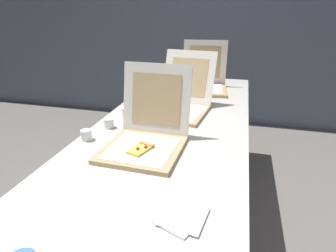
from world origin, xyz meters
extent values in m
cube|color=slate|center=(0.00, 2.74, 1.30)|extent=(10.00, 0.10, 2.60)
cube|color=beige|center=(0.00, 0.67, 0.74)|extent=(0.88, 2.45, 0.03)
cylinder|color=#38383D|center=(-0.37, 1.83, 0.36)|extent=(0.04, 0.04, 0.72)
cylinder|color=#38383D|center=(0.37, 1.83, 0.36)|extent=(0.04, 0.04, 0.72)
cube|color=tan|center=(-0.06, 0.29, 0.76)|extent=(0.38, 0.38, 0.02)
cube|color=silver|center=(-0.06, 0.28, 0.78)|extent=(0.32, 0.32, 0.00)
cube|color=silver|center=(-0.05, 0.51, 0.96)|extent=(0.37, 0.09, 0.36)
cube|color=tan|center=(-0.05, 0.50, 0.95)|extent=(0.26, 0.06, 0.26)
cube|color=#E5B74C|center=(-0.06, 0.25, 0.78)|extent=(0.10, 0.13, 0.01)
cube|color=tan|center=(-0.04, 0.31, 0.79)|extent=(0.08, 0.05, 0.02)
sphere|color=red|center=(-0.06, 0.24, 0.79)|extent=(0.02, 0.02, 0.02)
sphere|color=red|center=(-0.03, 0.27, 0.79)|extent=(0.02, 0.02, 0.02)
cube|color=tan|center=(-0.01, 0.83, 0.76)|extent=(0.41, 0.41, 0.02)
cube|color=silver|center=(-0.02, 0.83, 0.78)|extent=(0.39, 0.39, 0.00)
cube|color=silver|center=(0.02, 1.08, 0.95)|extent=(0.38, 0.18, 0.34)
cube|color=tan|center=(0.02, 1.08, 0.94)|extent=(0.27, 0.13, 0.25)
cylinder|color=white|center=(-0.05, 0.82, 0.81)|extent=(0.03, 0.03, 0.00)
cylinder|color=white|center=(-0.04, 0.82, 0.79)|extent=(0.01, 0.00, 0.03)
cylinder|color=white|center=(-0.06, 0.83, 0.79)|extent=(0.01, 0.00, 0.03)
cylinder|color=white|center=(-0.06, 0.82, 0.79)|extent=(0.01, 0.00, 0.03)
cube|color=tan|center=(0.08, 1.41, 0.76)|extent=(0.41, 0.41, 0.02)
cube|color=silver|center=(0.08, 1.42, 0.78)|extent=(0.33, 0.33, 0.00)
cube|color=silver|center=(0.06, 1.59, 0.96)|extent=(0.36, 0.06, 0.37)
cube|color=tan|center=(0.06, 1.59, 0.96)|extent=(0.26, 0.04, 0.26)
cube|color=#E0B266|center=(0.03, 1.40, 0.78)|extent=(0.09, 0.12, 0.01)
cube|color=tan|center=(0.02, 1.46, 0.79)|extent=(0.07, 0.04, 0.02)
sphere|color=red|center=(0.04, 1.41, 0.79)|extent=(0.02, 0.02, 0.02)
sphere|color=#2D6628|center=(0.04, 1.38, 0.79)|extent=(0.02, 0.02, 0.02)
cylinder|color=white|center=(-0.34, 0.52, 0.78)|extent=(0.05, 0.05, 0.06)
cylinder|color=white|center=(-0.23, 1.07, 0.78)|extent=(0.05, 0.05, 0.06)
cylinder|color=white|center=(-0.31, 0.72, 0.78)|extent=(0.05, 0.05, 0.06)
cylinder|color=white|center=(-0.38, 0.34, 0.78)|extent=(0.05, 0.05, 0.06)
cube|color=white|center=(0.21, -0.13, 0.76)|extent=(0.15, 0.15, 0.00)
cube|color=white|center=(0.22, -0.13, 0.76)|extent=(0.16, 0.16, 0.00)
cube|color=white|center=(0.23, -0.12, 0.76)|extent=(0.16, 0.16, 0.00)
camera|label=1|loc=(0.37, -0.86, 1.40)|focal=30.40mm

